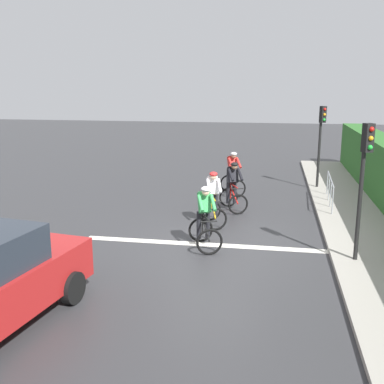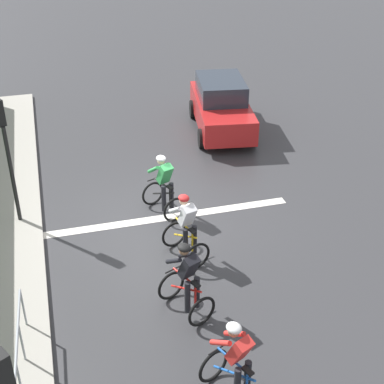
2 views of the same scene
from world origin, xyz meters
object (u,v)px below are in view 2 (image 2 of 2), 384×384
traffic_light_near_crossing (6,144)px  pedestrian_railing_kerbside (19,353)px  cyclist_second (187,282)px  cyclist_fourth (164,187)px  car_red (221,106)px  cyclist_mid (186,229)px  cyclist_lead (236,366)px

traffic_light_near_crossing → pedestrian_railing_kerbside: 5.63m
cyclist_second → traffic_light_near_crossing: size_ratio=0.50×
cyclist_fourth → traffic_light_near_crossing: (3.72, -0.56, 1.43)m
cyclist_fourth → pedestrian_railing_kerbside: size_ratio=0.59×
cyclist_fourth → car_red: car_red is taller
cyclist_mid → cyclist_second: bearing=75.8°
traffic_light_near_crossing → pedestrian_railing_kerbside: size_ratio=1.18×
cyclist_second → cyclist_fourth: (-0.39, -3.84, 0.00)m
cyclist_mid → cyclist_fourth: (0.06, -2.04, 0.00)m
cyclist_fourth → traffic_light_near_crossing: traffic_light_near_crossing is taller
traffic_light_near_crossing → cyclist_lead: bearing=117.8°
car_red → cyclist_lead: bearing=73.4°
cyclist_mid → car_red: car_red is taller
pedestrian_railing_kerbside → cyclist_second: bearing=-162.5°
cyclist_mid → car_red: size_ratio=0.39×
cyclist_second → traffic_light_near_crossing: traffic_light_near_crossing is taller
cyclist_fourth → car_red: size_ratio=0.39×
cyclist_lead → car_red: car_red is taller
cyclist_fourth → cyclist_second: bearing=84.1°
cyclist_mid → traffic_light_near_crossing: size_ratio=0.50×
cyclist_mid → traffic_light_near_crossing: traffic_light_near_crossing is taller
cyclist_mid → traffic_light_near_crossing: (3.78, -2.60, 1.43)m
cyclist_second → cyclist_mid: size_ratio=1.00×
cyclist_second → car_red: bearing=-112.1°
cyclist_lead → cyclist_fourth: (-0.17, -6.17, 0.00)m
car_red → traffic_light_near_crossing: traffic_light_near_crossing is taller
car_red → traffic_light_near_crossing: (6.82, 4.21, 1.35)m
cyclist_mid → car_red: (-3.04, -6.81, 0.08)m
cyclist_mid → cyclist_fourth: bearing=-88.3°
cyclist_second → pedestrian_railing_kerbside: cyclist_second is taller
cyclist_fourth → pedestrian_railing_kerbside: bearing=53.1°
cyclist_lead → cyclist_mid: size_ratio=1.00×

